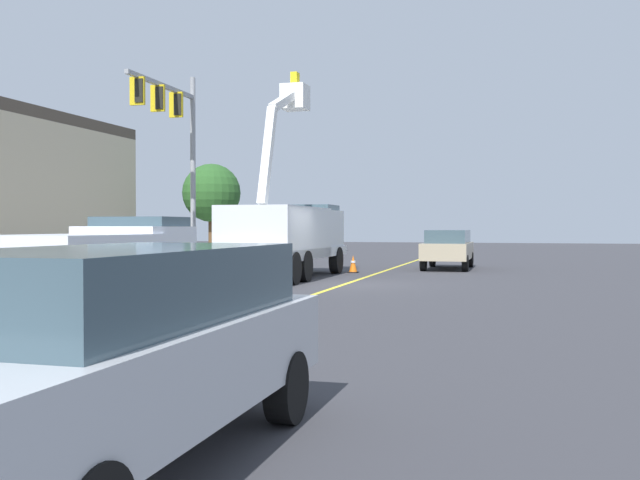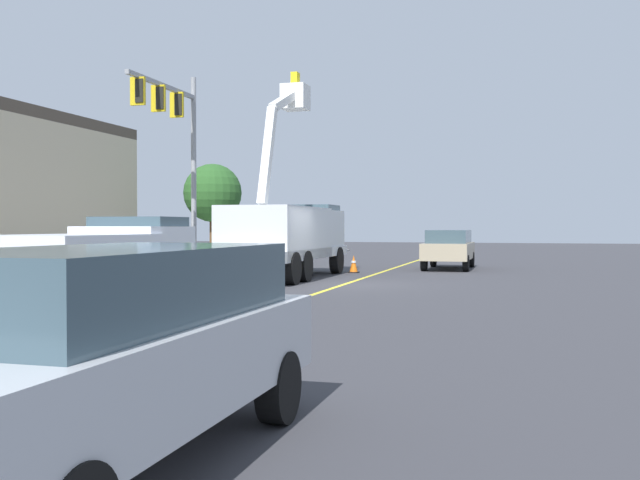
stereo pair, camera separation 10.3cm
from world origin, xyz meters
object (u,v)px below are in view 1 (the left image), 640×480
Objects in this scene: service_pickup_truck at (103,263)px; trailing_sedan at (114,343)px; traffic_cone_mid_front at (353,264)px; passing_minivan at (448,247)px; traffic_cone_leading at (115,316)px; traffic_signal_mast at (175,132)px; utility_bucket_truck at (287,233)px.

trailing_sedan is (-7.77, -5.14, -0.15)m from service_pickup_truck.
service_pickup_truck reaches higher than trailing_sedan.
passing_minivan is at bearing -42.60° from traffic_cone_mid_front.
trailing_sedan is at bearing -171.00° from traffic_cone_mid_front.
passing_minivan is at bearing -8.37° from traffic_cone_leading.
traffic_signal_mast is at bearing 119.86° from passing_minivan.
passing_minivan reaches higher than traffic_cone_leading.
utility_bucket_truck is at bearing 0.57° from service_pickup_truck.
traffic_cone_mid_front is at bearing -26.00° from utility_bucket_truck.
passing_minivan is at bearing -35.50° from utility_bucket_truck.
traffic_cone_mid_front is 8.78m from traffic_signal_mast.
traffic_signal_mast is at bearing 21.74° from service_pickup_truck.
passing_minivan is at bearing -60.14° from traffic_signal_mast.
traffic_signal_mast is at bearing 24.30° from traffic_cone_leading.
trailing_sedan is 23.24m from traffic_cone_mid_front.
service_pickup_truck reaches higher than traffic_cone_mid_front.
utility_bucket_truck is 6.56m from traffic_signal_mast.
traffic_signal_mast reaches higher than passing_minivan.
service_pickup_truck is 1.17× the size of trailing_sedan.
service_pickup_truck is 19.45m from passing_minivan.
traffic_signal_mast is (15.41, 6.96, 5.18)m from traffic_cone_leading.
traffic_cone_leading is (-14.20, -1.87, -1.21)m from utility_bucket_truck.
utility_bucket_truck is 11.85m from service_pickup_truck.
traffic_cone_leading is (5.41, 3.39, -0.56)m from trailing_sedan.
service_pickup_truck is 1.17× the size of passing_minivan.
traffic_cone_mid_front is at bearing -72.43° from traffic_signal_mast.
traffic_cone_leading is at bearing -155.70° from traffic_signal_mast.
traffic_signal_mast is at bearing 107.57° from traffic_cone_mid_front.
traffic_signal_mast is (-5.78, 10.08, 4.62)m from passing_minivan.
service_pickup_truck is at bearing 33.49° from trailing_sedan.
traffic_cone_mid_front is (17.53, 0.25, -0.06)m from traffic_cone_leading.
traffic_cone_mid_front is at bearing -5.69° from service_pickup_truck.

